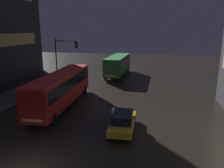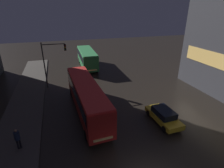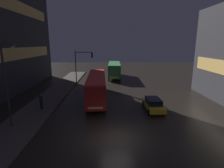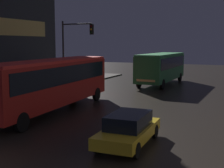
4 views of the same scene
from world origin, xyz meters
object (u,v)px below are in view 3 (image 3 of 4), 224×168
at_px(car_taxi, 153,104).
at_px(street_lamp_sidewalk, 7,73).
at_px(pedestrian_near, 41,100).
at_px(traffic_light_main, 82,62).
at_px(bus_near, 97,85).
at_px(bus_far, 114,69).

distance_m(car_taxi, street_lamp_sidewalk, 15.21).
bearing_deg(car_taxi, pedestrian_near, -2.25).
relative_size(traffic_light_main, street_lamp_sidewalk, 0.85).
relative_size(bus_near, street_lamp_sidewalk, 1.61).
distance_m(car_taxi, pedestrian_near, 13.05).
height_order(bus_near, bus_far, bus_near).
bearing_deg(traffic_light_main, car_taxi, -50.60).
xyz_separation_m(car_taxi, traffic_light_main, (-10.11, 12.30, 3.60)).
bearing_deg(bus_far, car_taxi, 102.70).
height_order(bus_near, pedestrian_near, bus_near).
bearing_deg(pedestrian_near, street_lamp_sidewalk, -147.04).
bearing_deg(bus_far, bus_near, 81.24).
xyz_separation_m(bus_near, bus_far, (2.92, 15.97, -0.04)).
distance_m(bus_near, traffic_light_main, 8.96).
xyz_separation_m(pedestrian_near, street_lamp_sidewalk, (-0.87, -4.42, 3.88)).
bearing_deg(street_lamp_sidewalk, traffic_light_main, 77.10).
relative_size(bus_near, car_taxi, 2.81).
relative_size(bus_far, street_lamp_sidewalk, 1.33).
height_order(bus_far, traffic_light_main, traffic_light_main).
xyz_separation_m(car_taxi, pedestrian_near, (-13.03, 0.13, 0.53)).
height_order(car_taxi, traffic_light_main, traffic_light_main).
relative_size(bus_near, bus_far, 1.21).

